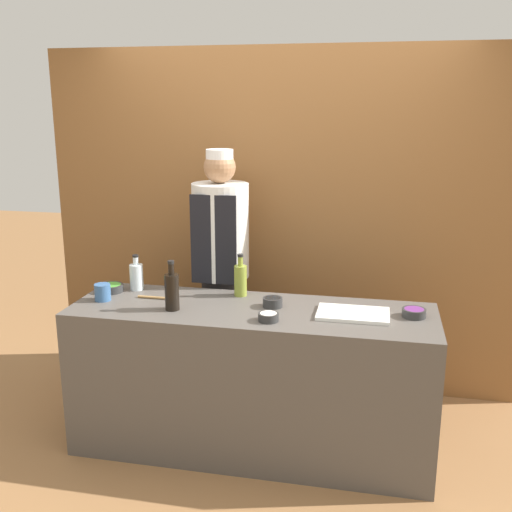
# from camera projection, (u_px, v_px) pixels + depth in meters

# --- Properties ---
(ground_plane) EXTENTS (14.00, 14.00, 0.00)m
(ground_plane) POSITION_uv_depth(u_px,v_px,m) (252.00, 446.00, 3.65)
(ground_plane) COLOR olive
(cabinet_wall) EXTENTS (3.34, 0.18, 2.40)m
(cabinet_wall) POSITION_uv_depth(u_px,v_px,m) (280.00, 222.00, 4.28)
(cabinet_wall) COLOR brown
(cabinet_wall) RESTS_ON ground_plane
(counter) EXTENTS (2.10, 0.64, 0.88)m
(counter) POSITION_uv_depth(u_px,v_px,m) (252.00, 379.00, 3.54)
(counter) COLOR #514C47
(counter) RESTS_ON ground_plane
(sauce_bowl_white) EXTENTS (0.11, 0.11, 0.04)m
(sauce_bowl_white) POSITION_uv_depth(u_px,v_px,m) (268.00, 317.00, 3.23)
(sauce_bowl_white) COLOR #2D2D2D
(sauce_bowl_white) RESTS_ON counter
(sauce_bowl_green) EXTENTS (0.16, 0.16, 0.05)m
(sauce_bowl_green) POSITION_uv_depth(u_px,v_px,m) (111.00, 288.00, 3.73)
(sauce_bowl_green) COLOR #2D2D2D
(sauce_bowl_green) RESTS_ON counter
(sauce_bowl_orange) EXTENTS (0.11, 0.11, 0.06)m
(sauce_bowl_orange) POSITION_uv_depth(u_px,v_px,m) (273.00, 302.00, 3.45)
(sauce_bowl_orange) COLOR #2D2D2D
(sauce_bowl_orange) RESTS_ON counter
(sauce_bowl_purple) EXTENTS (0.13, 0.13, 0.05)m
(sauce_bowl_purple) POSITION_uv_depth(u_px,v_px,m) (414.00, 312.00, 3.29)
(sauce_bowl_purple) COLOR #2D2D2D
(sauce_bowl_purple) RESTS_ON counter
(cutting_board) EXTENTS (0.40, 0.26, 0.02)m
(cutting_board) POSITION_uv_depth(u_px,v_px,m) (353.00, 314.00, 3.31)
(cutting_board) COLOR white
(cutting_board) RESTS_ON counter
(bottle_soy) EXTENTS (0.08, 0.08, 0.29)m
(bottle_soy) POSITION_uv_depth(u_px,v_px,m) (172.00, 291.00, 3.38)
(bottle_soy) COLOR black
(bottle_soy) RESTS_ON counter
(bottle_oil) EXTENTS (0.08, 0.08, 0.26)m
(bottle_oil) POSITION_uv_depth(u_px,v_px,m) (240.00, 279.00, 3.64)
(bottle_oil) COLOR olive
(bottle_oil) RESTS_ON counter
(bottle_clear) EXTENTS (0.08, 0.08, 0.23)m
(bottle_clear) POSITION_uv_depth(u_px,v_px,m) (136.00, 276.00, 3.76)
(bottle_clear) COLOR silver
(bottle_clear) RESTS_ON counter
(cup_blue) EXTENTS (0.10, 0.10, 0.10)m
(cup_blue) POSITION_uv_depth(u_px,v_px,m) (103.00, 292.00, 3.56)
(cup_blue) COLOR #386093
(cup_blue) RESTS_ON counter
(wooden_spoon) EXTENTS (0.26, 0.05, 0.03)m
(wooden_spoon) POSITION_uv_depth(u_px,v_px,m) (165.00, 298.00, 3.58)
(wooden_spoon) COLOR #B2844C
(wooden_spoon) RESTS_ON counter
(chef_center) EXTENTS (0.37, 0.37, 1.74)m
(chef_center) POSITION_uv_depth(u_px,v_px,m) (221.00, 271.00, 3.97)
(chef_center) COLOR #28282D
(chef_center) RESTS_ON ground_plane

